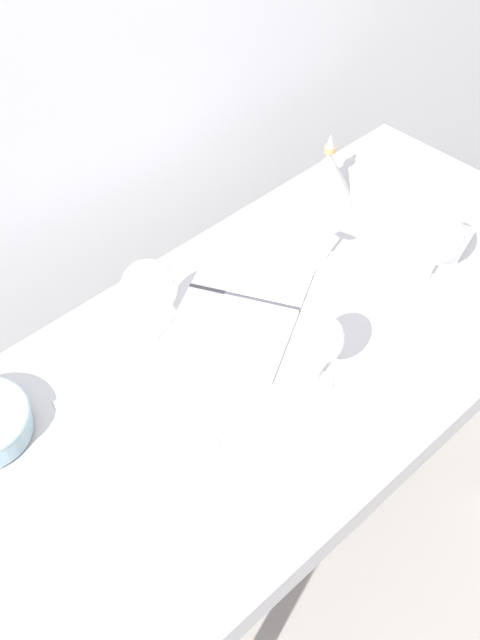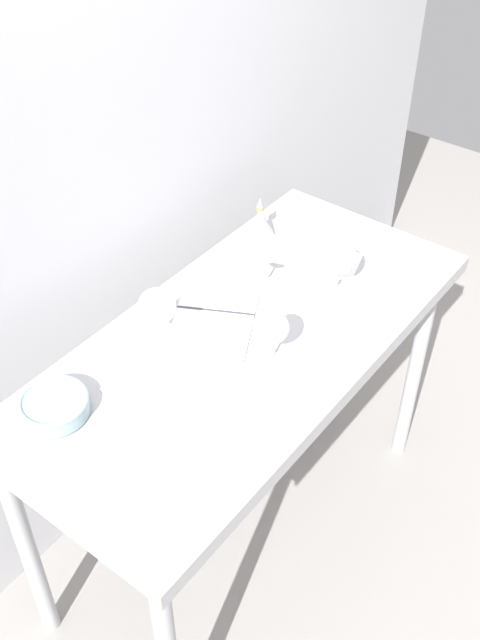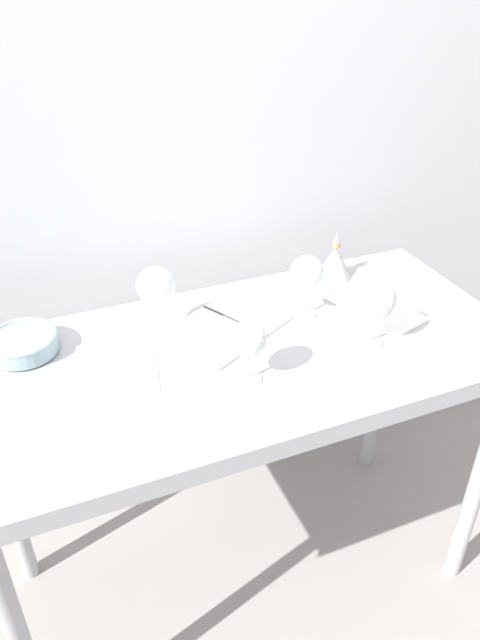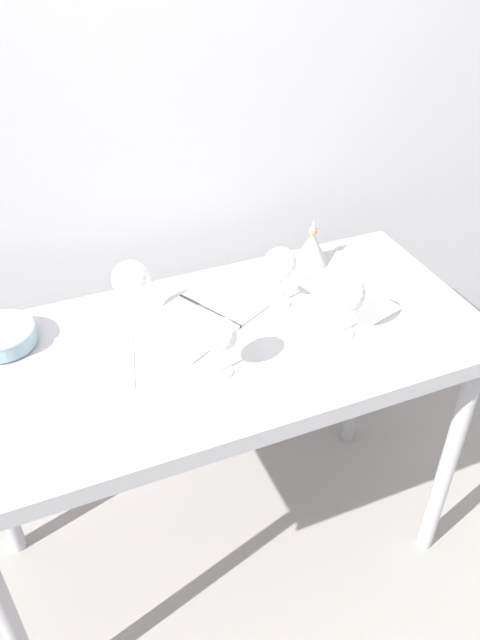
# 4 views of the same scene
# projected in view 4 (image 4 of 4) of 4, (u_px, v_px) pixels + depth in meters

# --- Properties ---
(ground_plane) EXTENTS (6.00, 6.00, 0.00)m
(ground_plane) POSITION_uv_depth(u_px,v_px,m) (222.00, 544.00, 2.15)
(ground_plane) COLOR gray
(back_wall) EXTENTS (3.80, 0.04, 2.60)m
(back_wall) POSITION_uv_depth(u_px,v_px,m) (149.00, 122.00, 1.72)
(back_wall) COLOR silver
(back_wall) RESTS_ON ground_plane
(steel_counter) EXTENTS (1.40, 0.65, 0.90)m
(steel_counter) POSITION_uv_depth(u_px,v_px,m) (218.00, 372.00, 1.66)
(steel_counter) COLOR #AAAAB0
(steel_counter) RESTS_ON ground_plane
(wine_glass_far_right) EXTENTS (0.09, 0.09, 0.17)m
(wine_glass_far_right) POSITION_uv_depth(u_px,v_px,m) (280.00, 265.00, 1.66)
(wine_glass_far_right) COLOR white
(wine_glass_far_right) RESTS_ON steel_counter
(wine_glass_far_left) EXTENTS (0.10, 0.10, 0.19)m
(wine_glass_far_left) POSITION_uv_depth(u_px,v_px,m) (131.00, 281.00, 1.58)
(wine_glass_far_left) COLOR white
(wine_glass_far_left) RESTS_ON steel_counter
(wine_glass_near_center) EXTENTS (0.08, 0.08, 0.16)m
(wine_glass_near_center) POSITION_uv_depth(u_px,v_px,m) (219.00, 336.00, 1.44)
(wine_glass_near_center) COLOR white
(wine_glass_near_center) RESTS_ON steel_counter
(wine_glass_near_right) EXTENTS (0.10, 0.10, 0.17)m
(wine_glass_near_right) POSITION_uv_depth(u_px,v_px,m) (346.00, 295.00, 1.55)
(wine_glass_near_right) COLOR white
(wine_glass_near_right) RESTS_ON steel_counter
(open_notebook) EXTENTS (0.43, 0.37, 0.01)m
(open_notebook) POSITION_uv_depth(u_px,v_px,m) (209.00, 311.00, 1.70)
(open_notebook) COLOR white
(open_notebook) RESTS_ON steel_counter
(tasting_sheet_upper) EXTENTS (0.22, 0.30, 0.00)m
(tasting_sheet_upper) POSITION_uv_depth(u_px,v_px,m) (348.00, 296.00, 1.76)
(tasting_sheet_upper) COLOR white
(tasting_sheet_upper) RESTS_ON steel_counter
(tasting_sheet_lower) EXTENTS (0.24, 0.26, 0.00)m
(tasting_sheet_lower) POSITION_uv_depth(u_px,v_px,m) (93.00, 362.00, 1.53)
(tasting_sheet_lower) COLOR white
(tasting_sheet_lower) RESTS_ON steel_counter
(tasting_bowl) EXTENTS (0.17, 0.17, 0.05)m
(tasting_bowl) POSITION_uv_depth(u_px,v_px,m) (2.00, 336.00, 1.57)
(tasting_bowl) COLOR #DBCC66
(tasting_bowl) RESTS_ON steel_counter
(decanter_funnel) EXTENTS (0.11, 0.11, 0.14)m
(decanter_funnel) POSITION_uv_depth(u_px,v_px,m) (312.00, 247.00, 1.87)
(decanter_funnel) COLOR #B4B4B4
(decanter_funnel) RESTS_ON steel_counter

